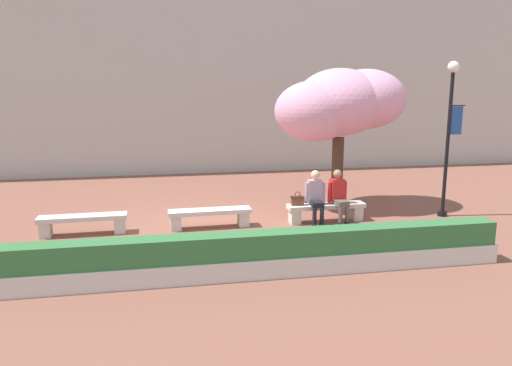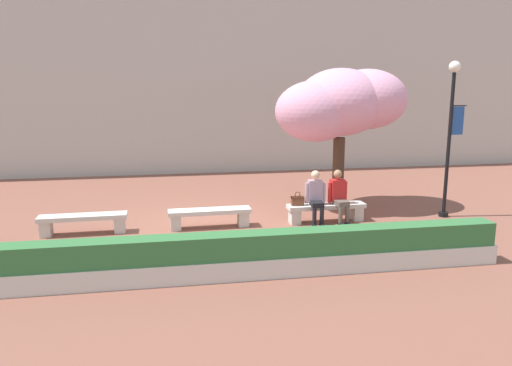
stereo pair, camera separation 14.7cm
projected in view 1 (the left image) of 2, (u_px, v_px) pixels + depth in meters
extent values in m
plane|color=brown|center=(210.00, 228.00, 11.84)|extent=(100.00, 100.00, 0.00)
cube|color=#B7B2A8|center=(185.00, 71.00, 19.99)|extent=(28.00, 4.00, 7.66)
cube|color=beige|center=(83.00, 218.00, 11.23)|extent=(1.95, 0.46, 0.10)
cube|color=beige|center=(46.00, 229.00, 11.11)|extent=(0.25, 0.34, 0.35)
cube|color=beige|center=(120.00, 225.00, 11.44)|extent=(0.25, 0.34, 0.35)
cube|color=beige|center=(210.00, 211.00, 11.76)|extent=(1.95, 0.46, 0.10)
cube|color=beige|center=(176.00, 223.00, 11.64)|extent=(0.25, 0.34, 0.35)
cube|color=beige|center=(243.00, 219.00, 11.97)|extent=(0.25, 0.34, 0.35)
cube|color=beige|center=(326.00, 206.00, 12.29)|extent=(1.95, 0.46, 0.10)
cube|color=beige|center=(295.00, 216.00, 12.17)|extent=(0.25, 0.34, 0.35)
cube|color=beige|center=(356.00, 213.00, 12.50)|extent=(0.25, 0.34, 0.35)
cube|color=black|center=(315.00, 226.00, 11.89)|extent=(0.12, 0.23, 0.06)
cylinder|color=black|center=(314.00, 217.00, 11.91)|extent=(0.10, 0.10, 0.42)
cube|color=black|center=(322.00, 225.00, 11.91)|extent=(0.12, 0.23, 0.06)
cylinder|color=black|center=(322.00, 216.00, 11.93)|extent=(0.10, 0.10, 0.42)
cube|color=black|center=(317.00, 204.00, 12.04)|extent=(0.31, 0.42, 0.12)
cube|color=#B293A8|center=(315.00, 191.00, 12.20)|extent=(0.36, 0.25, 0.54)
sphere|color=beige|center=(315.00, 175.00, 12.12)|extent=(0.21, 0.21, 0.21)
cylinder|color=#B293A8|center=(307.00, 193.00, 12.17)|extent=(0.09, 0.09, 0.50)
cylinder|color=#B293A8|center=(323.00, 192.00, 12.21)|extent=(0.09, 0.09, 0.50)
cube|color=black|center=(341.00, 224.00, 12.00)|extent=(0.13, 0.23, 0.06)
cylinder|color=brown|center=(340.00, 215.00, 12.01)|extent=(0.10, 0.10, 0.42)
cube|color=black|center=(348.00, 224.00, 12.05)|extent=(0.13, 0.23, 0.06)
cylinder|color=brown|center=(347.00, 215.00, 12.07)|extent=(0.10, 0.10, 0.42)
cube|color=brown|center=(341.00, 203.00, 12.15)|extent=(0.33, 0.43, 0.12)
cube|color=red|center=(337.00, 190.00, 12.30)|extent=(0.36, 0.26, 0.54)
sphere|color=#A37556|center=(337.00, 174.00, 12.22)|extent=(0.21, 0.21, 0.21)
cylinder|color=red|center=(330.00, 192.00, 12.23)|extent=(0.09, 0.09, 0.50)
cylinder|color=red|center=(345.00, 191.00, 12.36)|extent=(0.09, 0.09, 0.50)
cube|color=brown|center=(297.00, 201.00, 12.12)|extent=(0.30, 0.14, 0.22)
cube|color=#552C1C|center=(298.00, 197.00, 12.10)|extent=(0.30, 0.15, 0.04)
torus|color=#4A2718|center=(298.00, 194.00, 12.09)|extent=(0.14, 0.02, 0.14)
cylinder|color=#473323|center=(337.00, 172.00, 13.70)|extent=(0.32, 0.32, 1.92)
ellipsoid|color=pink|center=(340.00, 102.00, 13.32)|extent=(2.38, 2.46, 1.79)
ellipsoid|color=pink|center=(315.00, 111.00, 13.05)|extent=(2.13, 1.94, 1.60)
ellipsoid|color=pink|center=(366.00, 99.00, 13.45)|extent=(2.14, 2.19, 1.60)
cylinder|color=black|center=(442.00, 214.00, 12.88)|extent=(0.24, 0.24, 0.12)
cylinder|color=black|center=(447.00, 146.00, 12.53)|extent=(0.09, 0.09, 3.62)
sphere|color=white|center=(453.00, 67.00, 12.14)|extent=(0.28, 0.28, 0.28)
cylinder|color=black|center=(458.00, 105.00, 12.36)|extent=(0.40, 0.02, 0.02)
cube|color=#234C93|center=(457.00, 120.00, 12.44)|extent=(0.30, 0.02, 0.70)
cube|color=beige|center=(228.00, 268.00, 8.78)|extent=(10.29, 0.50, 0.36)
cube|color=#336B38|center=(227.00, 246.00, 8.70)|extent=(10.19, 0.44, 0.44)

